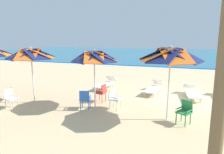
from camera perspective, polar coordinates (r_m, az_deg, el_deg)
ground_plane at (r=10.36m, az=19.89°, el=-6.48°), size 80.00×80.00×0.00m
sea at (r=38.97m, az=18.94°, el=6.32°), size 80.00×36.00×0.10m
surf_foam at (r=20.79m, az=19.24°, el=2.29°), size 80.00×0.70×0.01m
beach_umbrella_0 at (r=7.33m, az=16.63°, el=5.99°), size 2.27×2.27×2.78m
plastic_chair_0 at (r=7.57m, az=20.42°, el=-9.10°), size 0.61×0.62×0.87m
beach_umbrella_1 at (r=8.43m, az=-5.19°, el=5.84°), size 2.07×2.07×2.59m
plastic_chair_1 at (r=9.47m, az=-2.98°, el=-4.32°), size 0.52×0.50×0.87m
plastic_chair_2 at (r=8.52m, az=-7.87°, el=-6.21°), size 0.54×0.56×0.87m
plastic_chair_3 at (r=8.55m, az=0.60°, el=-6.02°), size 0.55×0.53×0.87m
beach_umbrella_2 at (r=9.74m, az=-22.50°, el=6.12°), size 2.19×2.19×2.65m
plastic_chair_4 at (r=9.72m, az=-27.48°, el=-5.20°), size 0.53×0.50×0.87m
sun_lounger_1 at (r=11.02m, az=22.22°, el=-4.07°), size 0.84×2.20×0.62m
sun_lounger_2 at (r=11.27m, az=12.11°, el=-3.13°), size 1.00×2.22×0.62m
sun_lounger_3 at (r=12.07m, az=-1.82°, el=-1.92°), size 0.93×2.21×0.62m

